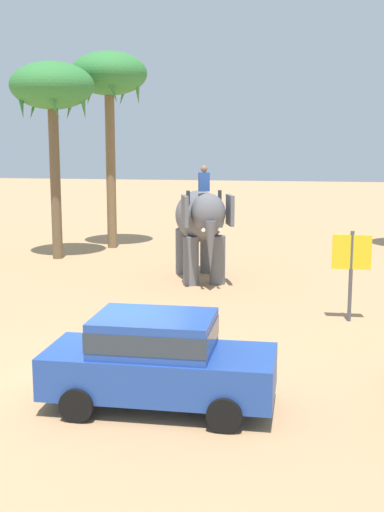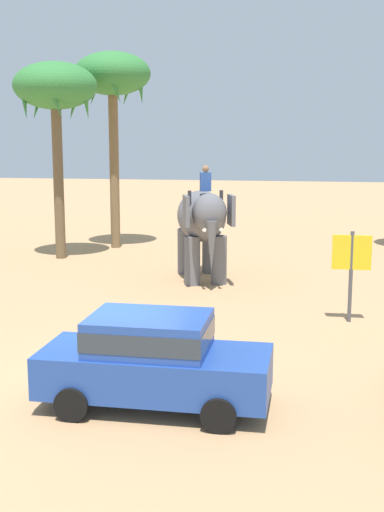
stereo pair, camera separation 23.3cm
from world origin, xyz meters
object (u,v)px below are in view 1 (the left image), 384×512
Objects in this scene: signboard_yellow at (351,258)px; elephant_with_mahout at (201,222)px; car_sedan_foreground at (158,358)px; palm_tree_behind_elephant at (52,91)px; palm_tree_near_hut at (109,79)px.

elephant_with_mahout is at bearing 136.01° from signboard_yellow.
car_sedan_foreground is at bearing -120.49° from signboard_yellow.
palm_tree_behind_elephant reaches higher than car_sedan_foreground.
palm_tree_behind_elephant is 0.92× the size of palm_tree_near_hut.
signboard_yellow is at bearing -48.05° from palm_tree_near_hut.
elephant_with_mahout is 9.22m from palm_tree_near_hut.
palm_tree_near_hut reaches higher than car_sedan_foreground.
car_sedan_foreground is 7.49m from signboard_yellow.
elephant_with_mahout is at bearing -26.71° from palm_tree_behind_elephant.
elephant_with_mahout is 0.49× the size of palm_tree_near_hut.
signboard_yellow is (3.78, 6.42, 0.76)m from car_sedan_foreground.
palm_tree_behind_elephant is 14.06m from signboard_yellow.
elephant_with_mahout reaches higher than signboard_yellow.
signboard_yellow is at bearing -35.01° from palm_tree_behind_elephant.
car_sedan_foreground is 0.54× the size of palm_tree_behind_elephant.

